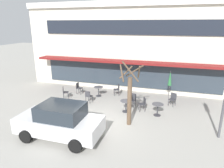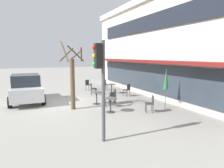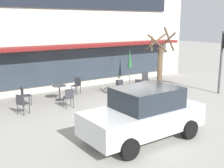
% 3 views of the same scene
% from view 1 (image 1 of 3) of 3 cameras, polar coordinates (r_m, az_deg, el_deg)
% --- Properties ---
extents(ground_plane, '(80.00, 80.00, 0.00)m').
position_cam_1_polar(ground_plane, '(11.71, -2.52, -10.84)').
color(ground_plane, '#9E9B93').
extents(building_facade, '(18.14, 9.10, 7.17)m').
position_cam_1_polar(building_facade, '(20.11, 7.20, 11.45)').
color(building_facade, beige).
rests_on(building_facade, ground).
extents(cafe_table_near_wall, '(0.70, 0.70, 0.76)m').
position_cam_1_polar(cafe_table_near_wall, '(12.60, 12.89, -6.60)').
color(cafe_table_near_wall, '#333338').
rests_on(cafe_table_near_wall, ground).
extents(cafe_table_streetside, '(0.70, 0.70, 0.76)m').
position_cam_1_polar(cafe_table_streetside, '(12.81, 3.97, -5.80)').
color(cafe_table_streetside, '#333338').
rests_on(cafe_table_streetside, ground).
extents(cafe_table_by_tree, '(0.70, 0.70, 0.76)m').
position_cam_1_polar(cafe_table_by_tree, '(15.52, -3.89, -1.68)').
color(cafe_table_by_tree, '#333338').
rests_on(cafe_table_by_tree, ground).
extents(patio_umbrella_green_folded, '(0.28, 0.28, 2.20)m').
position_cam_1_polar(patio_umbrella_green_folded, '(15.13, 16.25, 1.58)').
color(patio_umbrella_green_folded, '#4C4C51').
rests_on(patio_umbrella_green_folded, ground).
extents(cafe_chair_0, '(0.53, 0.53, 0.89)m').
position_cam_1_polar(cafe_chair_0, '(14.34, 16.97, -3.96)').
color(cafe_chair_0, '#333338').
rests_on(cafe_chair_0, ground).
extents(cafe_chair_1, '(0.54, 0.54, 0.89)m').
position_cam_1_polar(cafe_chair_1, '(13.09, 8.84, -5.41)').
color(cafe_chair_1, '#333338').
rests_on(cafe_chair_1, ground).
extents(cafe_chair_2, '(0.45, 0.45, 0.89)m').
position_cam_1_polar(cafe_chair_2, '(14.31, -6.75, -3.35)').
color(cafe_chair_2, '#333338').
rests_on(cafe_chair_2, ground).
extents(cafe_chair_3, '(0.54, 0.54, 0.89)m').
position_cam_1_polar(cafe_chair_3, '(15.46, -13.37, -2.15)').
color(cafe_chair_3, '#333338').
rests_on(cafe_chair_3, ground).
extents(cafe_chair_4, '(0.42, 0.42, 0.89)m').
position_cam_1_polar(cafe_chair_4, '(16.27, -9.51, -0.96)').
color(cafe_chair_4, '#333338').
rests_on(cafe_chair_4, ground).
extents(cafe_chair_5, '(0.48, 0.48, 0.89)m').
position_cam_1_polar(cafe_chair_5, '(13.69, 5.93, -4.28)').
color(cafe_chair_5, '#333338').
rests_on(cafe_chair_5, ground).
extents(cafe_chair_6, '(0.54, 0.54, 0.89)m').
position_cam_1_polar(cafe_chair_6, '(15.72, 1.54, -1.37)').
color(cafe_chair_6, '#333338').
rests_on(cafe_chair_6, ground).
extents(parked_sedan, '(4.21, 2.04, 1.76)m').
position_cam_1_polar(parked_sedan, '(10.24, -14.62, -10.20)').
color(parked_sedan, silver).
rests_on(parked_sedan, ground).
extents(street_tree, '(1.29, 1.29, 3.68)m').
position_cam_1_polar(street_tree, '(10.86, 5.06, -3.46)').
color(street_tree, brown).
rests_on(street_tree, ground).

